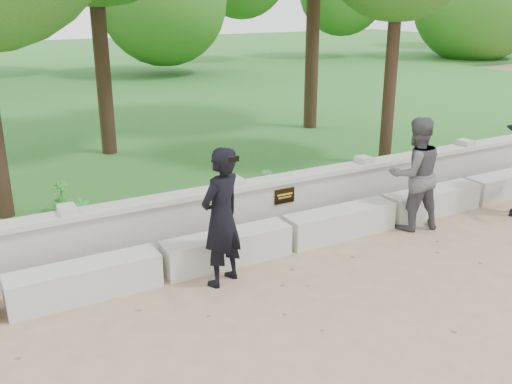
% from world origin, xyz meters
% --- Properties ---
extents(ground, '(80.00, 80.00, 0.00)m').
position_xyz_m(ground, '(0.00, 0.00, 0.00)').
color(ground, '#9C8760').
rests_on(ground, ground).
extents(lawn, '(40.00, 22.00, 0.25)m').
position_xyz_m(lawn, '(0.00, 14.00, 0.12)').
color(lawn, '#236120').
rests_on(lawn, ground).
extents(concrete_bench, '(11.90, 0.45, 0.45)m').
position_xyz_m(concrete_bench, '(0.00, 1.90, 0.22)').
color(concrete_bench, beige).
rests_on(concrete_bench, ground).
extents(parapet_wall, '(12.50, 0.35, 0.90)m').
position_xyz_m(parapet_wall, '(0.00, 2.60, 0.46)').
color(parapet_wall, '#B4B1AA').
rests_on(parapet_wall, ground).
extents(man_main, '(0.80, 0.75, 1.86)m').
position_xyz_m(man_main, '(-1.32, 1.40, 0.93)').
color(man_main, black).
rests_on(man_main, ground).
extents(visitor_left, '(1.03, 0.88, 1.85)m').
position_xyz_m(visitor_left, '(2.22, 1.61, 0.92)').
color(visitor_left, '#49484E').
rests_on(visitor_left, ground).
extents(shrub_a, '(0.35, 0.32, 0.56)m').
position_xyz_m(shrub_a, '(-2.64, 3.38, 0.53)').
color(shrub_a, '#369030').
rests_on(shrub_a, lawn).
extents(shrub_b, '(0.38, 0.37, 0.53)m').
position_xyz_m(shrub_b, '(0.50, 3.30, 0.52)').
color(shrub_b, '#369030').
rests_on(shrub_b, lawn).
extents(shrub_d, '(0.40, 0.39, 0.53)m').
position_xyz_m(shrub_d, '(-2.76, 4.44, 0.51)').
color(shrub_d, '#369030').
rests_on(shrub_d, lawn).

